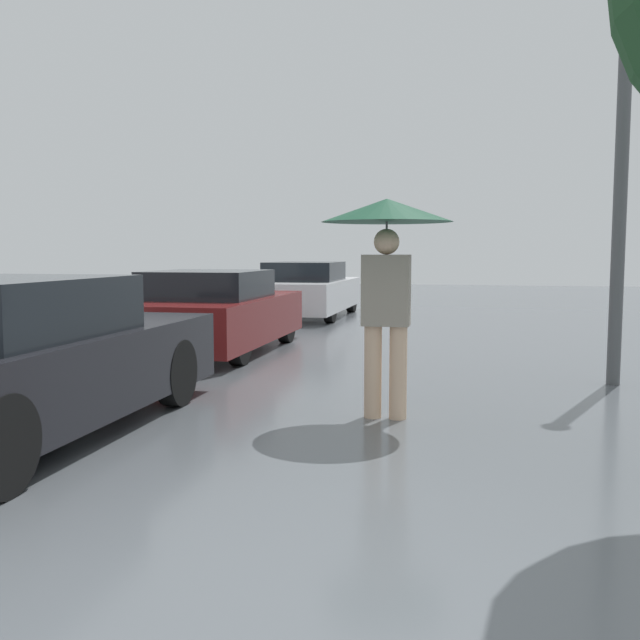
{
  "coord_description": "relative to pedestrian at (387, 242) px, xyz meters",
  "views": [
    {
      "loc": [
        0.42,
        -2.73,
        1.51
      ],
      "look_at": [
        -0.93,
        3.61,
        0.88
      ],
      "focal_mm": 40.0,
      "sensor_mm": 36.0,
      "label": 1
    }
  ],
  "objects": [
    {
      "name": "ground_plane",
      "position": [
        0.32,
        -3.61,
        -1.59
      ],
      "size": [
        60.0,
        60.0,
        0.0
      ],
      "primitive_type": "plane",
      "color": "#565B60"
    },
    {
      "name": "pedestrian",
      "position": [
        0.0,
        0.0,
        0.0
      ],
      "size": [
        1.17,
        1.17,
        1.97
      ],
      "color": "beige",
      "rests_on": "ground_plane"
    },
    {
      "name": "parked_car_nearest",
      "position": [
        -2.8,
        -1.3,
        -0.98
      ],
      "size": [
        1.66,
        4.35,
        1.3
      ],
      "color": "black",
      "rests_on": "ground_plane"
    },
    {
      "name": "parked_car_middle",
      "position": [
        -3.07,
        3.79,
        -1.01
      ],
      "size": [
        1.82,
        3.96,
        1.23
      ],
      "color": "maroon",
      "rests_on": "ground_plane"
    },
    {
      "name": "parked_car_farthest",
      "position": [
        -2.98,
        9.73,
        -0.99
      ],
      "size": [
        1.81,
        4.42,
        1.27
      ],
      "color": "silver",
      "rests_on": "ground_plane"
    },
    {
      "name": "street_lamp",
      "position": [
        2.35,
        2.17,
        0.79
      ],
      "size": [
        0.25,
        0.25,
        4.35
      ],
      "color": "#515456",
      "rests_on": "ground_plane"
    }
  ]
}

